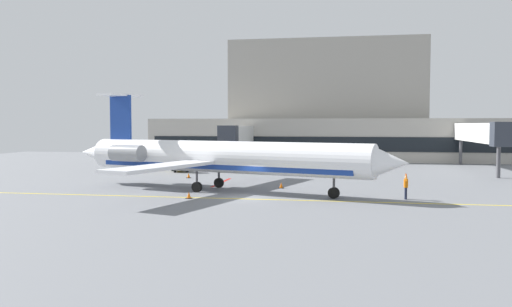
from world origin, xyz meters
The scene contains 11 objects.
ground centered at (0.00, 0.00, -0.05)m, with size 120.00×120.00×0.11m.
terminal_building centered at (4.60, 47.43, 7.78)m, with size 57.98×13.55×20.10m.
jet_bridge_west centered at (-7.31, 31.30, 4.36)m, with size 2.40×16.01×5.73m.
jet_bridge_east centered at (24.42, 27.60, 4.79)m, with size 2.40×23.26×6.16m.
regional_jet centered at (-3.49, 3.72, 2.99)m, with size 32.35×24.55×8.84m.
baggage_tug centered at (-12.34, 20.41, 1.00)m, with size 2.89×3.52×2.27m.
pushback_tractor centered at (-11.61, 28.15, 0.83)m, with size 3.11×4.17×1.76m.
marshaller centered at (12.59, 1.01, 1.04)m, with size 0.34×0.83×2.03m.
safety_cone_alpha centered at (2.04, 6.32, 0.25)m, with size 0.47×0.47×0.55m.
safety_cone_bravo centered at (-9.11, 13.54, 0.25)m, with size 0.47×0.47×0.55m.
safety_cone_charlie centered at (-4.37, -1.56, 0.25)m, with size 0.47×0.47×0.55m.
Camera 1 is at (7.93, -40.83, 5.93)m, focal length 36.27 mm.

